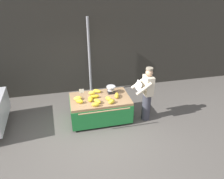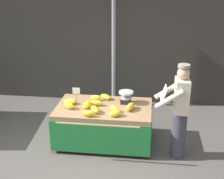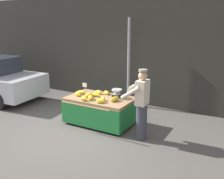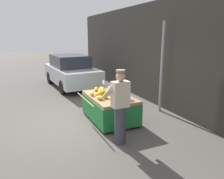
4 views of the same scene
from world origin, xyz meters
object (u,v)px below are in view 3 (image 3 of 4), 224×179
Objects in this scene: banana_bunch_2 at (115,99)px; banana_bunch_7 at (106,93)px; banana_bunch_3 at (91,97)px; vendor_person at (141,104)px; banana_bunch_5 at (81,92)px; banana_bunch_4 at (78,94)px; banana_bunch_0 at (101,101)px; banana_bunch_8 at (84,99)px; weighing_scale at (117,93)px; price_sign at (85,86)px; banana_bunch_6 at (99,92)px; banana_bunch_10 at (103,99)px; banana_cart at (100,104)px; street_pole at (129,63)px; banana_bunch_9 at (89,95)px; banana_bunch_1 at (96,95)px.

banana_bunch_7 is at bearing 138.98° from banana_bunch_2.
banana_bunch_3 is 0.66m from banana_bunch_7.
banana_bunch_5 is at bearing 169.37° from vendor_person.
banana_bunch_3 is 0.16× the size of vendor_person.
vendor_person is at bearing -5.00° from banana_bunch_4.
banana_bunch_8 reaches higher than banana_bunch_0.
weighing_scale is 0.44m from banana_bunch_7.
banana_bunch_8 is (0.42, -0.29, -0.00)m from banana_bunch_4.
price_sign reaches higher than weighing_scale.
banana_bunch_2 is 0.79m from banana_bunch_6.
vendor_person reaches higher than banana_bunch_7.
banana_bunch_0 is at bearing -14.28° from banana_bunch_4.
vendor_person is (1.38, -0.72, 0.08)m from banana_bunch_7.
banana_bunch_10 is at bearing -111.80° from weighing_scale.
banana_bunch_3 is at bearing 177.53° from vendor_person.
weighing_scale is 0.61m from banana_bunch_6.
banana_bunch_7 reaches higher than banana_cart.
banana_bunch_2 reaches higher than banana_bunch_7.
weighing_scale is at bearing 30.09° from banana_cart.
banana_bunch_5 is (-0.66, 0.04, 0.25)m from banana_cart.
banana_bunch_5 is (-1.06, -0.19, -0.07)m from weighing_scale.
banana_bunch_6 is 0.72m from banana_bunch_8.
street_pole is 2.20m from banana_bunch_3.
banana_bunch_0 is (0.27, -0.40, 0.25)m from banana_cart.
banana_bunch_4 is (-1.13, -0.09, -0.00)m from banana_bunch_2.
banana_bunch_2 reaches higher than banana_bunch_8.
banana_bunch_5 is at bearing 132.47° from banana_bunch_8.
street_pole reaches higher than banana_bunch_0.
banana_bunch_5 is (-1.17, 0.12, -0.01)m from banana_bunch_2.
banana_bunch_9 is at bearing 152.53° from banana_bunch_0.
banana_bunch_0 is at bearing -69.73° from banana_bunch_7.
banana_bunch_8 reaches higher than banana_bunch_1.
weighing_scale is 1.12m from vendor_person.
banana_bunch_10 is at bearing -12.06° from banana_bunch_9.
banana_bunch_8 reaches higher than banana_bunch_7.
price_sign is at bearing 142.37° from banana_bunch_3.
banana_cart is 0.57m from banana_bunch_8.
weighing_scale is 1.04× the size of banana_bunch_1.
banana_bunch_7 is at bearing 160.68° from weighing_scale.
banana_bunch_1 is at bearing 83.73° from banana_bunch_8.
banana_bunch_10 is (0.26, -2.04, -0.63)m from street_pole.
banana_bunch_8 is 1.57m from vendor_person.
banana_bunch_10 is (0.75, -0.25, -0.19)m from price_sign.
banana_bunch_3 is 1.31× the size of banana_bunch_10.
street_pole reaches higher than banana_cart.
banana_bunch_9 is at bearing 171.77° from vendor_person.
banana_bunch_2 is 1.27× the size of banana_bunch_5.
banana_bunch_1 is (-0.15, 0.03, 0.25)m from banana_cart.
banana_bunch_2 is at bearing 27.89° from banana_bunch_8.
banana_bunch_5 is at bearing -153.57° from banana_bunch_6.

